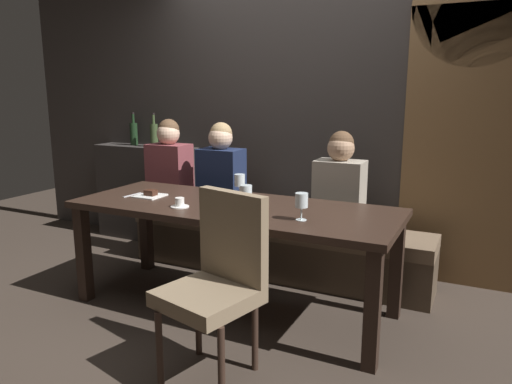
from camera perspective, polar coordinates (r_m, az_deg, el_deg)
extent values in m
plane|color=#382D26|center=(3.47, -2.61, -13.49)|extent=(9.00, 9.00, 0.00)
cube|color=#383330|center=(4.25, 5.25, 12.04)|extent=(6.00, 0.12, 3.00)
cube|color=brown|center=(3.93, 23.54, 4.51)|extent=(0.90, 0.05, 2.10)
cylinder|color=brown|center=(3.95, 24.88, 19.78)|extent=(0.90, 0.05, 0.90)
cube|color=#2F2B29|center=(4.97, -12.68, -0.11)|extent=(1.10, 0.28, 0.95)
cube|color=black|center=(3.68, -19.75, -6.90)|extent=(0.08, 0.08, 0.69)
cube|color=black|center=(2.70, 13.63, -13.48)|extent=(0.08, 0.08, 0.69)
cube|color=black|center=(4.17, -12.89, -4.28)|extent=(0.08, 0.08, 0.69)
cube|color=black|center=(3.34, 16.28, -8.59)|extent=(0.08, 0.08, 0.69)
cube|color=#302119|center=(3.23, -2.73, -1.92)|extent=(2.20, 0.84, 0.04)
cube|color=#4A3C2E|center=(3.99, 2.21, -7.32)|extent=(2.50, 0.40, 0.35)
cube|color=brown|center=(3.92, 2.24, -4.21)|extent=(2.50, 0.44, 0.10)
cylinder|color=#302119|center=(2.60, -11.36, -17.89)|extent=(0.04, 0.04, 0.42)
cylinder|color=#302119|center=(2.42, -4.12, -20.06)|extent=(0.04, 0.04, 0.42)
cylinder|color=#302119|center=(2.85, -6.85, -14.83)|extent=(0.04, 0.04, 0.42)
cylinder|color=#302119|center=(2.70, -0.13, -16.45)|extent=(0.04, 0.04, 0.42)
cube|color=#7F6B51|center=(2.52, -5.74, -12.27)|extent=(0.54, 0.54, 0.08)
cube|color=#7F6B51|center=(2.55, -2.78, -5.23)|extent=(0.44, 0.17, 0.48)
cube|color=brown|center=(4.35, -10.18, 1.81)|extent=(0.36, 0.24, 0.58)
sphere|color=#DBB293|center=(4.30, -10.37, 6.82)|extent=(0.20, 0.20, 0.20)
sphere|color=brown|center=(4.30, -10.30, 7.30)|extent=(0.18, 0.18, 0.18)
cube|color=#192342|center=(4.05, -4.15, 1.13)|extent=(0.36, 0.24, 0.57)
sphere|color=#DBB293|center=(3.99, -4.23, 6.42)|extent=(0.20, 0.20, 0.20)
sphere|color=#9E7F56|center=(4.00, -4.17, 6.93)|extent=(0.18, 0.18, 0.18)
cube|color=#9E9384|center=(3.67, 9.82, -0.42)|extent=(0.36, 0.24, 0.53)
sphere|color=tan|center=(3.61, 10.02, 5.13)|extent=(0.20, 0.20, 0.20)
sphere|color=brown|center=(3.62, 10.09, 5.69)|extent=(0.18, 0.18, 0.18)
cylinder|color=black|center=(5.01, -14.27, 6.67)|extent=(0.08, 0.08, 0.22)
cylinder|color=black|center=(5.00, -14.36, 8.44)|extent=(0.03, 0.03, 0.09)
cylinder|color=black|center=(4.99, -14.40, 9.04)|extent=(0.03, 0.03, 0.02)
cylinder|color=#384728|center=(4.81, -11.98, 6.57)|extent=(0.08, 0.08, 0.22)
cylinder|color=#384728|center=(4.80, -12.06, 8.41)|extent=(0.03, 0.03, 0.09)
cylinder|color=black|center=(4.80, -12.09, 9.05)|extent=(0.03, 0.03, 0.02)
cylinder|color=silver|center=(2.86, 5.37, -3.30)|extent=(0.06, 0.06, 0.00)
cylinder|color=silver|center=(2.85, 5.38, -2.54)|extent=(0.01, 0.01, 0.07)
cylinder|color=silver|center=(2.83, 5.41, -0.97)|extent=(0.08, 0.08, 0.08)
cylinder|color=silver|center=(3.47, -1.93, -0.52)|extent=(0.06, 0.06, 0.00)
cylinder|color=silver|center=(3.46, -1.94, 0.12)|extent=(0.01, 0.01, 0.07)
cylinder|color=silver|center=(3.45, -1.95, 1.42)|extent=(0.08, 0.08, 0.08)
cylinder|color=maroon|center=(3.45, -1.94, 0.96)|extent=(0.07, 0.07, 0.02)
cylinder|color=silver|center=(3.08, -1.18, -2.15)|extent=(0.06, 0.06, 0.00)
cylinder|color=silver|center=(3.07, -1.18, -1.44)|extent=(0.01, 0.01, 0.07)
cylinder|color=silver|center=(3.05, -1.18, 0.03)|extent=(0.08, 0.08, 0.08)
cylinder|color=white|center=(3.20, -9.01, -1.72)|extent=(0.12, 0.12, 0.01)
cylinder|color=white|center=(3.19, -9.02, -1.16)|extent=(0.06, 0.06, 0.06)
cylinder|color=brown|center=(3.18, -9.04, -0.74)|extent=(0.05, 0.05, 0.01)
cube|color=white|center=(3.55, -12.48, -0.45)|extent=(0.19, 0.19, 0.01)
cube|color=#381E14|center=(3.54, -12.37, -0.07)|extent=(0.08, 0.06, 0.04)
cube|color=silver|center=(3.62, -14.45, -0.34)|extent=(0.03, 0.17, 0.01)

